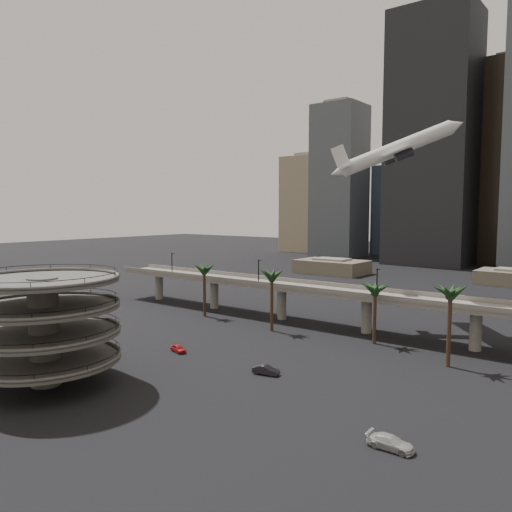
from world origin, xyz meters
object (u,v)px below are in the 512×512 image
Objects in this scene: airborne_jet at (396,150)px; car_a at (178,348)px; car_c at (390,442)px; parking_ramp at (44,320)px; car_b at (266,370)px; overpass at (322,294)px.

airborne_jet reaches higher than car_a.
car_c is at bearing -104.77° from airborne_jet.
airborne_jet is at bearing -7.21° from car_a.
car_c is (46.11, -11.85, 0.09)m from car_a.
car_b is at bearing 45.86° from parking_ramp.
car_a is 0.75× the size of car_c.
parking_ramp is 60.46m from overpass.
parking_ramp is at bearing -102.43° from overpass.
overpass is 29.65× the size of car_b.
overpass is at bearing 77.57° from parking_ramp.
overpass is at bearing -163.34° from airborne_jet.
airborne_jet is 63.30m from car_b.
car_a is (2.92, 24.22, -9.16)m from parking_ramp.
airborne_jet reaches higher than car_c.
parking_ramp is 26.07m from car_a.
parking_ramp is 4.22× the size of car_c.
parking_ramp reaches higher than car_b.
airborne_jet is (23.65, 73.63, 30.22)m from parking_ramp.
car_a is (-10.08, -34.77, -6.67)m from overpass.
overpass is 59.29m from car_c.
car_a is 47.61m from car_c.
airborne_jet is at bearing -12.28° from car_b.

